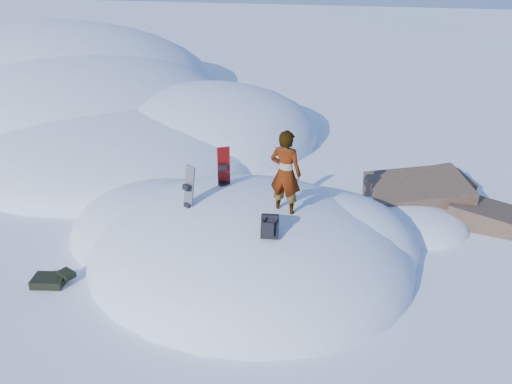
% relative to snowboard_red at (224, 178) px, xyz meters
% --- Properties ---
extents(ground, '(120.00, 120.00, 0.00)m').
position_rel_snowboard_red_xyz_m(ground, '(0.68, -0.56, -1.61)').
color(ground, white).
rests_on(ground, ground).
extents(snow_mound, '(8.00, 6.00, 3.00)m').
position_rel_snowboard_red_xyz_m(snow_mound, '(0.51, -0.32, -1.61)').
color(snow_mound, white).
rests_on(snow_mound, ground).
extents(snow_ridge, '(21.50, 18.50, 6.40)m').
position_rel_snowboard_red_xyz_m(snow_ridge, '(-9.75, 9.29, -1.61)').
color(snow_ridge, white).
rests_on(snow_ridge, ground).
extents(rock_outcrop, '(4.68, 4.41, 1.68)m').
position_rel_snowboard_red_xyz_m(rock_outcrop, '(4.40, 2.45, -1.59)').
color(rock_outcrop, brown).
rests_on(rock_outcrop, ground).
extents(snowboard_red, '(0.27, 0.24, 1.44)m').
position_rel_snowboard_red_xyz_m(snowboard_red, '(0.00, 0.00, 0.00)').
color(snowboard_red, '#BA0B09').
rests_on(snowboard_red, snow_mound).
extents(snowboard_dark, '(0.35, 0.34, 1.36)m').
position_rel_snowboard_red_xyz_m(snowboard_dark, '(-0.42, -1.05, -0.05)').
color(snowboard_dark, black).
rests_on(snowboard_dark, snow_mound).
extents(backpack, '(0.35, 0.43, 0.52)m').
position_rel_snowboard_red_xyz_m(backpack, '(1.40, -1.73, -0.07)').
color(backpack, black).
rests_on(backpack, snow_mound).
extents(gear_pile, '(0.83, 0.64, 0.22)m').
position_rel_snowboard_red_xyz_m(gear_pile, '(-2.87, -2.41, -1.50)').
color(gear_pile, black).
rests_on(gear_pile, ground).
extents(person, '(0.69, 0.52, 1.70)m').
position_rel_snowboard_red_xyz_m(person, '(1.50, -0.85, 0.62)').
color(person, slate).
rests_on(person, snow_mound).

